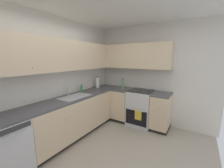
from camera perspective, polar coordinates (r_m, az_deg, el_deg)
The scene contains 15 objects.
wall_back at distance 3.10m, azimuth -25.99°, elevation 1.26°, with size 4.21×0.05×2.61m, color silver.
wall_right at distance 3.85m, azimuth 16.11°, elevation 3.49°, with size 0.05×3.15×2.61m, color silver.
dishwasher at distance 2.72m, azimuth -38.31°, elevation -20.53°, with size 0.60×0.63×0.88m.
lower_cabinets_back at distance 3.32m, azimuth -15.47°, elevation -12.99°, with size 2.08×0.62×0.88m.
countertop_back at distance 3.17m, azimuth -15.86°, elevation -5.46°, with size 3.28×0.60×0.04m, color #4C4C51.
lower_cabinets_right at distance 3.81m, azimuth 11.17°, elevation -9.69°, with size 0.62×1.49×0.88m.
countertop_right at distance 3.68m, azimuth 11.40°, elevation -3.07°, with size 0.60×1.49×0.03m.
oven_range at distance 3.81m, azimuth 11.80°, elevation -9.40°, with size 0.68×0.62×1.06m.
upper_cabinets_back at distance 3.06m, azimuth -20.77°, elevation 10.93°, with size 2.96×0.34×0.63m.
upper_cabinets_right at distance 3.83m, azimuth 8.28°, elevation 11.24°, with size 0.32×2.04×0.63m.
sink at distance 3.17m, azimuth -15.00°, elevation -5.81°, with size 0.68×0.40×0.10m.
faucet at distance 3.29m, azimuth -17.55°, elevation -2.25°, with size 0.07×0.16×0.22m.
soap_bottle at distance 3.58m, azimuth -12.42°, elevation -1.88°, with size 0.05×0.05×0.19m.
paper_towel_roll at distance 4.00m, azimuth -6.07°, elevation 0.55°, with size 0.11×0.11×0.35m.
oil_bottle at distance 3.85m, azimuth 4.45°, elevation 0.07°, with size 0.06×0.06×0.29m.
Camera 1 is at (-1.60, -1.07, 1.74)m, focal length 22.19 mm.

